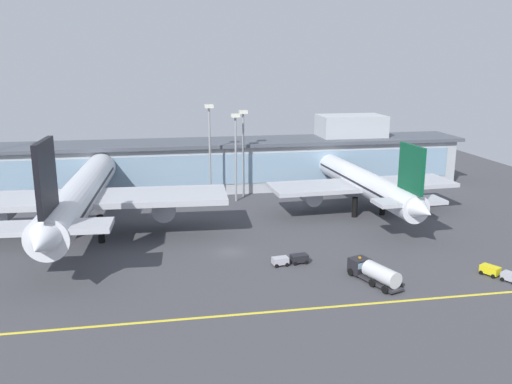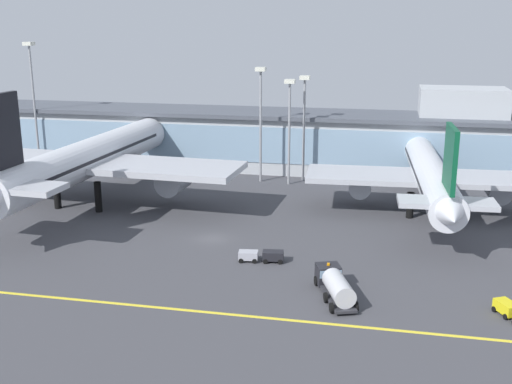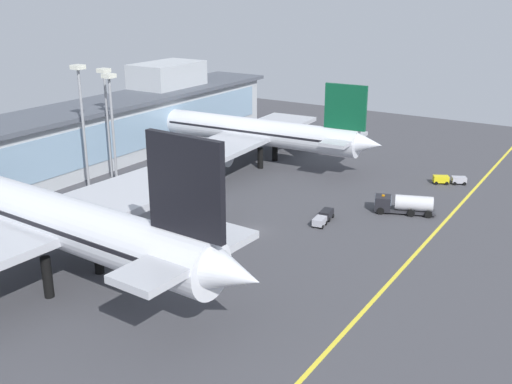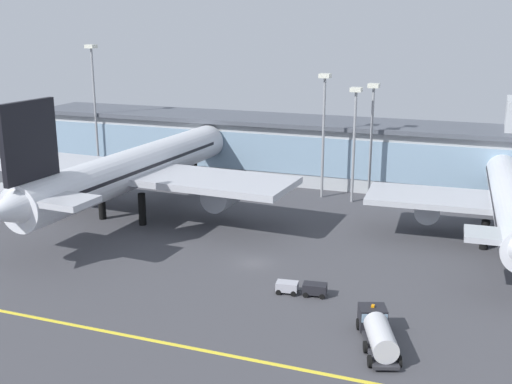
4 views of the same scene
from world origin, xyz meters
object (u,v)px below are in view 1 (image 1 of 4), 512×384
airliner_near_left (80,196)px  apron_light_mast_centre (243,139)px  apron_light_mast_east (210,138)px  baggage_tug_near (500,273)px  apron_light_mast_west (236,143)px  service_truck_far (291,259)px  airliner_near_right (363,183)px  fuel_tanker_truck (373,272)px

airliner_near_left → apron_light_mast_centre: (32.16, 22.95, 5.74)m
airliner_near_left → apron_light_mast_east: 32.69m
baggage_tug_near → apron_light_mast_west: bearing=3.9°
service_truck_far → apron_light_mast_west: bearing=86.9°
airliner_near_right → fuel_tanker_truck: bearing=158.3°
airliner_near_right → apron_light_mast_west: bearing=58.4°
airliner_near_left → baggage_tug_near: 67.99m
fuel_tanker_truck → service_truck_far: 13.00m
fuel_tanker_truck → service_truck_far: (-9.81, 8.50, -0.72)m
airliner_near_right → baggage_tug_near: (6.74, -36.10, -5.28)m
apron_light_mast_west → apron_light_mast_east: apron_light_mast_east is taller
airliner_near_right → baggage_tug_near: 37.10m
airliner_near_left → apron_light_mast_west: (29.96, 19.57, 5.51)m
airliner_near_left → baggage_tug_near: airliner_near_left is taller
airliner_near_right → airliner_near_left: bearing=93.7°
fuel_tanker_truck → airliner_near_right: bearing=-38.4°
airliner_near_left → fuel_tanker_truck: size_ratio=6.35×
apron_light_mast_centre → baggage_tug_near: bearing=-61.4°
airliner_near_right → apron_light_mast_centre: size_ratio=2.62×
service_truck_far → fuel_tanker_truck: bearing=-48.1°
airliner_near_left → apron_light_mast_west: bearing=-54.0°
airliner_near_right → apron_light_mast_west: (-24.12, 13.14, 6.83)m
airliner_near_right → baggage_tug_near: size_ratio=9.06×
airliner_near_right → apron_light_mast_east: apron_light_mast_east is taller
apron_light_mast_centre → apron_light_mast_west: bearing=-123.0°
fuel_tanker_truck → service_truck_far: bearing=29.4°
airliner_near_left → apron_light_mast_east: size_ratio=2.82×
baggage_tug_near → apron_light_mast_centre: apron_light_mast_centre is taller
apron_light_mast_centre → apron_light_mast_east: 8.07m
service_truck_far → apron_light_mast_west: size_ratio=0.30×
airliner_near_right → service_truck_far: size_ratio=8.90×
fuel_tanker_truck → service_truck_far: fuel_tanker_truck is taller
baggage_tug_near → apron_light_mast_centre: bearing=0.4°
baggage_tug_near → service_truck_far: bearing=41.3°
airliner_near_right → apron_light_mast_west: apron_light_mast_west is taller
apron_light_mast_west → airliner_near_right: bearing=-28.6°
airliner_near_left → service_truck_far: (32.75, -19.15, -6.60)m
airliner_near_left → apron_light_mast_west: 36.21m
apron_light_mast_west → apron_light_mast_centre: size_ratio=0.98×
airliner_near_left → apron_light_mast_centre: bearing=-51.7°
airliner_near_left → baggage_tug_near: bearing=-113.2°
baggage_tug_near → apron_light_mast_east: bearing=7.7°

